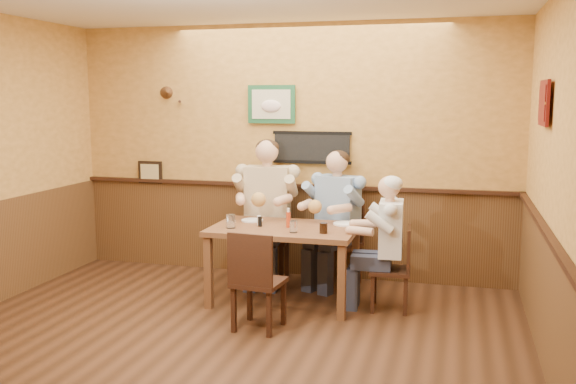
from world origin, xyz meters
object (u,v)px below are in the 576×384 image
at_px(chair_back_right, 338,243).
at_px(water_glass_mid, 294,227).
at_px(chair_near_side, 259,280).
at_px(pepper_shaker, 260,222).
at_px(diner_tan_shirt, 268,218).
at_px(salt_shaker, 259,221).
at_px(dining_table, 284,236).
at_px(chair_back_left, 268,237).
at_px(chair_right_end, 390,268).
at_px(diner_blue_polo, 338,225).
at_px(cola_tumbler, 323,228).
at_px(diner_white_elder, 391,250).
at_px(water_glass_left, 231,221).
at_px(hot_sauce_bottle, 288,219).

distance_m(chair_back_right, water_glass_mid, 1.04).
xyz_separation_m(chair_near_side, pepper_shaker, (-0.22, 0.73, 0.36)).
bearing_deg(diner_tan_shirt, salt_shaker, -86.15).
xyz_separation_m(dining_table, chair_near_side, (-0.01, -0.79, -0.22)).
xyz_separation_m(chair_back_left, water_glass_mid, (0.52, -0.89, 0.32)).
bearing_deg(chair_right_end, diner_blue_polo, -141.13).
bearing_deg(salt_shaker, diner_tan_shirt, 99.53).
xyz_separation_m(chair_right_end, salt_shaker, (-1.29, -0.02, 0.40)).
distance_m(dining_table, chair_near_side, 0.82).
height_order(chair_back_right, salt_shaker, chair_back_right).
bearing_deg(cola_tumbler, water_glass_mid, -172.15).
distance_m(diner_blue_polo, salt_shaker, 0.98).
bearing_deg(cola_tumbler, salt_shaker, 163.94).
bearing_deg(diner_white_elder, water_glass_left, -85.42).
xyz_separation_m(cola_tumbler, pepper_shaker, (-0.66, 0.15, -0.00)).
bearing_deg(chair_right_end, hot_sauce_bottle, -91.08).
relative_size(chair_near_side, water_glass_left, 6.69).
distance_m(chair_near_side, cola_tumbler, 0.82).
distance_m(chair_right_end, salt_shaker, 1.35).
xyz_separation_m(chair_near_side, water_glass_mid, (0.17, 0.55, 0.37)).
bearing_deg(hot_sauce_bottle, chair_near_side, -94.43).
height_order(chair_right_end, pepper_shaker, pepper_shaker).
distance_m(water_glass_mid, cola_tumbler, 0.28).
xyz_separation_m(cola_tumbler, salt_shaker, (-0.69, 0.20, -0.00)).
xyz_separation_m(dining_table, water_glass_mid, (0.15, -0.24, 0.15)).
distance_m(chair_back_right, pepper_shaker, 1.05).
height_order(chair_right_end, diner_white_elder, diner_white_elder).
height_order(diner_tan_shirt, hot_sauce_bottle, diner_tan_shirt).
bearing_deg(chair_right_end, water_glass_mid, -77.21).
distance_m(diner_tan_shirt, salt_shaker, 0.67).
bearing_deg(diner_white_elder, hot_sauce_bottle, -91.08).
bearing_deg(chair_near_side, water_glass_left, -45.36).
xyz_separation_m(water_glass_mid, hot_sauce_bottle, (-0.11, 0.21, 0.03)).
height_order(dining_table, diner_white_elder, diner_white_elder).
distance_m(diner_tan_shirt, pepper_shaker, 0.73).
bearing_deg(cola_tumbler, dining_table, 155.11).
bearing_deg(cola_tumbler, diner_tan_shirt, 133.03).
relative_size(chair_back_left, diner_blue_polo, 0.75).
distance_m(diner_tan_shirt, diner_white_elder, 1.54).
relative_size(chair_back_right, chair_near_side, 1.04).
relative_size(chair_back_left, water_glass_left, 7.44).
xyz_separation_m(dining_table, chair_back_left, (-0.37, 0.66, -0.17)).
height_order(diner_white_elder, salt_shaker, diner_white_elder).
xyz_separation_m(dining_table, pepper_shaker, (-0.23, -0.05, 0.14)).
bearing_deg(chair_right_end, cola_tumbler, -73.49).
xyz_separation_m(diner_blue_polo, pepper_shaker, (-0.63, -0.76, 0.15)).
distance_m(chair_back_left, water_glass_left, 0.92).
height_order(diner_blue_polo, cola_tumbler, diner_blue_polo).
distance_m(diner_white_elder, water_glass_left, 1.54).
xyz_separation_m(chair_back_left, diner_white_elder, (1.40, -0.64, 0.09)).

